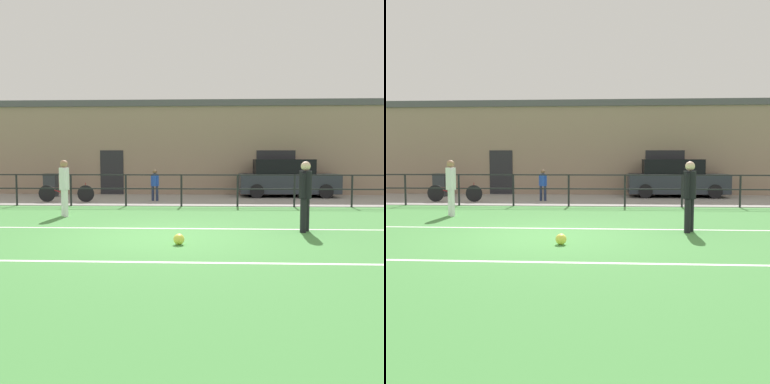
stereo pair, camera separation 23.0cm
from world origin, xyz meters
TOP-DOWN VIEW (x-y plane):
  - ground at (0.00, 0.00)m, footprint 60.00×44.00m
  - field_line_touchline at (0.00, 1.09)m, footprint 36.00×0.11m
  - field_line_hash at (0.00, -2.36)m, footprint 36.00×0.11m
  - pavement_strip at (0.00, 8.50)m, footprint 48.00×5.00m
  - perimeter_fence at (0.00, 6.00)m, footprint 36.07×0.07m
  - clubhouse_facade at (-0.00, 12.20)m, footprint 28.00×2.56m
  - player_goalkeeper at (3.24, 0.76)m, footprint 0.29×0.41m
  - player_striker at (-3.27, 3.20)m, footprint 0.29×0.40m
  - soccer_ball_match at (0.43, -0.89)m, footprint 0.22×0.22m
  - spectator_child at (-1.19, 7.80)m, footprint 0.33×0.22m
  - parked_car_red at (4.42, 10.01)m, footprint 4.30×1.76m
  - bicycle_parked_1 at (-4.59, 7.20)m, footprint 2.19×0.04m
  - trash_bin_0 at (-6.10, 9.61)m, footprint 0.58×0.49m

SIDE VIEW (x-z plane):
  - ground at x=0.00m, z-range -0.04..0.00m
  - field_line_touchline at x=0.00m, z-range 0.00..0.00m
  - field_line_hash at x=0.00m, z-range 0.00..0.00m
  - pavement_strip at x=0.00m, z-range 0.00..0.02m
  - soccer_ball_match at x=0.43m, z-range 0.00..0.22m
  - bicycle_parked_1 at x=-4.59m, z-range -0.01..0.74m
  - trash_bin_0 at x=-6.10m, z-range 0.02..1.04m
  - spectator_child at x=-1.19m, z-range 0.10..1.35m
  - perimeter_fence at x=0.00m, z-range 0.17..1.32m
  - parked_car_red at x=4.42m, z-range -0.03..1.63m
  - player_goalkeeper at x=3.24m, z-range 0.11..1.75m
  - player_striker at x=-3.27m, z-range 0.11..1.78m
  - clubhouse_facade at x=0.00m, z-range 0.01..4.46m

